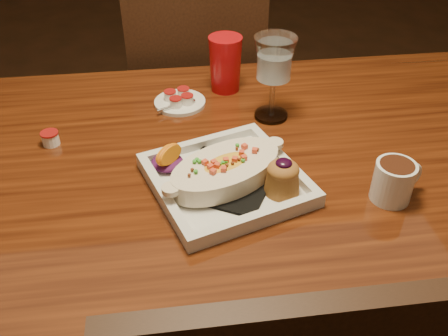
{
  "coord_description": "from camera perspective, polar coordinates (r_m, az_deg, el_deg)",
  "views": [
    {
      "loc": [
        -0.1,
        -0.83,
        1.36
      ],
      "look_at": [
        0.0,
        -0.05,
        0.77
      ],
      "focal_mm": 40.0,
      "sensor_mm": 36.0,
      "label": 1
    }
  ],
  "objects": [
    {
      "name": "coffee_mug",
      "position": [
        0.97,
        18.91,
        -1.28
      ],
      "size": [
        0.1,
        0.07,
        0.08
      ],
      "rotation": [
        0.0,
        0.0,
        0.33
      ],
      "color": "silver",
      "rests_on": "table"
    },
    {
      "name": "creamer_loose",
      "position": [
        1.14,
        -19.23,
        3.24
      ],
      "size": [
        0.04,
        0.04,
        0.03
      ],
      "color": "white",
      "rests_on": "table"
    },
    {
      "name": "chair_far",
      "position": [
        1.69,
        -3.15,
        6.72
      ],
      "size": [
        0.42,
        0.42,
        0.93
      ],
      "rotation": [
        0.0,
        0.0,
        3.14
      ],
      "color": "black",
      "rests_on": "floor"
    },
    {
      "name": "plate",
      "position": [
        0.95,
        0.68,
        -0.71
      ],
      "size": [
        0.34,
        0.34,
        0.08
      ],
      "rotation": [
        0.0,
        0.0,
        0.32
      ],
      "color": "silver",
      "rests_on": "table"
    },
    {
      "name": "red_tumbler",
      "position": [
        1.27,
        0.15,
        11.81
      ],
      "size": [
        0.08,
        0.08,
        0.14
      ],
      "primitive_type": "cone",
      "color": "red",
      "rests_on": "table"
    },
    {
      "name": "saucer",
      "position": [
        1.23,
        -5.14,
        7.65
      ],
      "size": [
        0.13,
        0.13,
        0.08
      ],
      "color": "silver",
      "rests_on": "table"
    },
    {
      "name": "goblet",
      "position": [
        1.12,
        5.76,
        11.82
      ],
      "size": [
        0.09,
        0.09,
        0.2
      ],
      "color": "silver",
      "rests_on": "table"
    },
    {
      "name": "table",
      "position": [
        1.1,
        -0.51,
        -3.25
      ],
      "size": [
        1.5,
        0.9,
        0.75
      ],
      "color": "#6A2C0F",
      "rests_on": "floor"
    }
  ]
}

